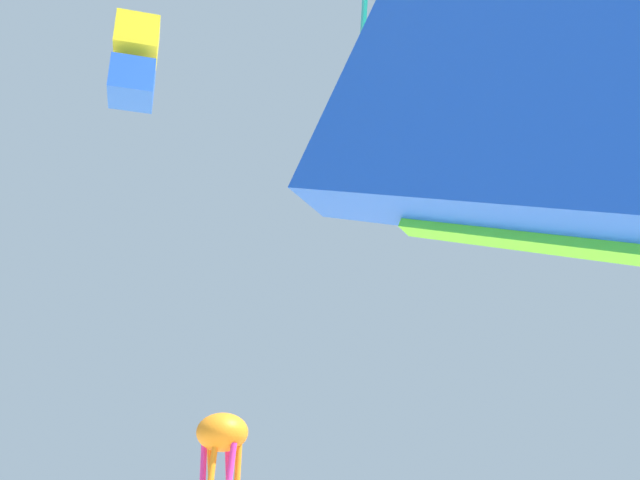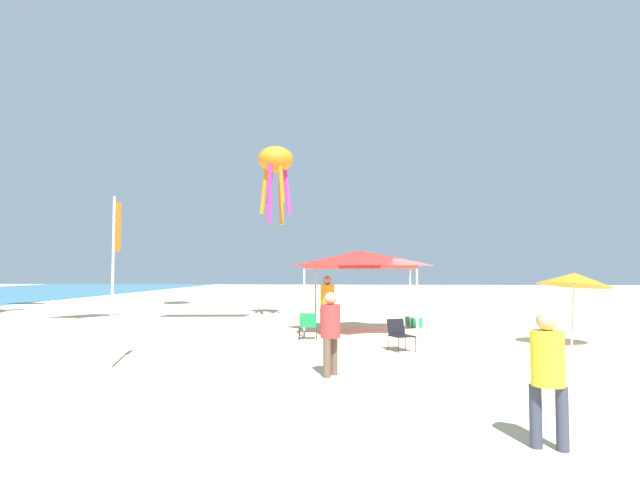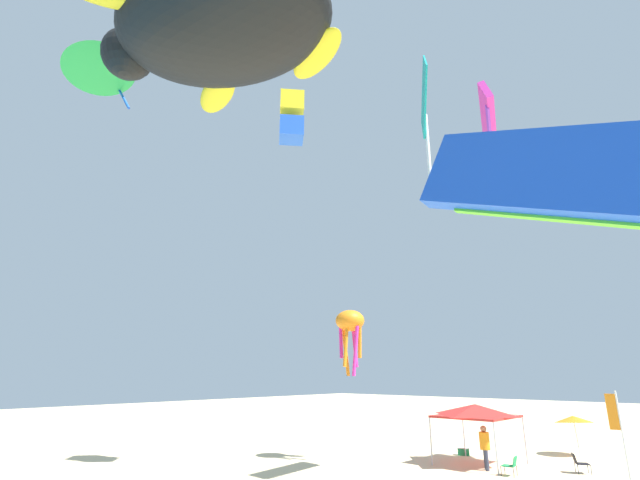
{
  "view_description": "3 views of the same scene",
  "coord_description": "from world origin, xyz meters",
  "px_view_note": "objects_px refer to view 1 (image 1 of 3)",
  "views": [
    {
      "loc": [
        -8.24,
        21.8,
        5.61
      ],
      "look_at": [
        -1.27,
        11.0,
        10.34
      ],
      "focal_mm": 37.06,
      "sensor_mm": 36.0,
      "label": 1
    },
    {
      "loc": [
        -18.12,
        2.34,
        2.11
      ],
      "look_at": [
        0.83,
        3.75,
        3.17
      ],
      "focal_mm": 30.34,
      "sensor_mm": 36.0,
      "label": 2
    },
    {
      "loc": [
        -9.9,
        25.62,
        4.23
      ],
      "look_at": [
        -1.27,
        15.97,
        8.08
      ],
      "focal_mm": 25.39,
      "sensor_mm": 36.0,
      "label": 3
    }
  ],
  "objects_px": {
    "kite_diamond_teal": "(363,33)",
    "kite_parafoil_magenta": "(474,102)",
    "kite_octopus_orange": "(222,439)",
    "kite_box_yellow": "(134,62)"
  },
  "relations": [
    {
      "from": "kite_diamond_teal",
      "to": "kite_parafoil_magenta",
      "type": "relative_size",
      "value": 1.26
    },
    {
      "from": "kite_octopus_orange",
      "to": "kite_diamond_teal",
      "type": "bearing_deg",
      "value": -75.78
    },
    {
      "from": "kite_diamond_teal",
      "to": "kite_octopus_orange",
      "type": "relative_size",
      "value": 1.45
    },
    {
      "from": "kite_parafoil_magenta",
      "to": "kite_diamond_teal",
      "type": "bearing_deg",
      "value": 157.74
    },
    {
      "from": "kite_parafoil_magenta",
      "to": "kite_octopus_orange",
      "type": "bearing_deg",
      "value": 65.41
    },
    {
      "from": "kite_box_yellow",
      "to": "kite_octopus_orange",
      "type": "distance_m",
      "value": 11.41
    },
    {
      "from": "kite_octopus_orange",
      "to": "kite_parafoil_magenta",
      "type": "height_order",
      "value": "kite_parafoil_magenta"
    },
    {
      "from": "kite_parafoil_magenta",
      "to": "kite_box_yellow",
      "type": "bearing_deg",
      "value": 97.48
    },
    {
      "from": "kite_box_yellow",
      "to": "kite_octopus_orange",
      "type": "bearing_deg",
      "value": -43.22
    },
    {
      "from": "kite_box_yellow",
      "to": "kite_octopus_orange",
      "type": "height_order",
      "value": "kite_box_yellow"
    }
  ]
}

